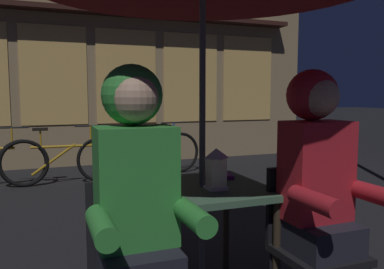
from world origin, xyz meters
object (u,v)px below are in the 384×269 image
at_px(chair_right, 310,239).
at_px(person_left_hooded, 137,193).
at_px(lantern, 216,168).
at_px(book, 217,176).
at_px(cafe_table, 202,203).
at_px(chair_left, 136,267).
at_px(bicycle_fourth, 152,154).
at_px(bicycle_third, 63,160).
at_px(person_right_hooded, 319,176).

relative_size(chair_right, person_left_hooded, 0.62).
distance_m(lantern, book, 0.32).
bearing_deg(cafe_table, book, 45.03).
bearing_deg(person_left_hooded, chair_left, 90.00).
relative_size(person_left_hooded, bicycle_fourth, 0.84).
bearing_deg(lantern, book, 64.59).
relative_size(cafe_table, chair_right, 0.85).
height_order(cafe_table, chair_left, chair_left).
distance_m(lantern, chair_left, 0.70).
height_order(lantern, book, lantern).
xyz_separation_m(lantern, bicycle_third, (-0.65, 3.78, -0.51)).
xyz_separation_m(chair_left, person_right_hooded, (0.96, -0.06, 0.36)).
height_order(lantern, bicycle_fourth, lantern).
relative_size(lantern, person_left_hooded, 0.17).
height_order(lantern, person_left_hooded, person_left_hooded).
distance_m(lantern, bicycle_fourth, 4.01).
bearing_deg(cafe_table, person_right_hooded, -41.57).
bearing_deg(cafe_table, bicycle_third, 99.34).
bearing_deg(bicycle_third, chair_left, -88.23).
bearing_deg(bicycle_third, person_right_hooded, -75.20).
distance_m(cafe_table, lantern, 0.25).
xyz_separation_m(lantern, chair_right, (0.44, -0.27, -0.37)).
height_order(lantern, chair_left, lantern).
relative_size(cafe_table, lantern, 3.20).
relative_size(bicycle_third, bicycle_fourth, 1.01).
height_order(cafe_table, chair_right, chair_right).
distance_m(cafe_table, bicycle_fourth, 3.90).
relative_size(chair_right, book, 4.35).
bearing_deg(book, bicycle_fourth, 97.13).
distance_m(person_left_hooded, bicycle_fourth, 4.44).
xyz_separation_m(lantern, person_right_hooded, (0.44, -0.33, -0.01)).
height_order(person_left_hooded, person_right_hooded, same).
height_order(chair_left, chair_right, same).
bearing_deg(person_left_hooded, chair_right, 3.39).
bearing_deg(book, person_right_hooded, -46.86).
bearing_deg(person_right_hooded, bicycle_third, 104.80).
distance_m(chair_left, bicycle_third, 4.05).
height_order(cafe_table, book, book).
bearing_deg(bicycle_third, lantern, -80.26).
bearing_deg(cafe_table, chair_right, -37.55).
bearing_deg(chair_left, chair_right, 0.00).
bearing_deg(lantern, bicycle_fourth, 80.06).
bearing_deg(person_right_hooded, book, 117.31).
xyz_separation_m(lantern, bicycle_fourth, (0.69, 3.92, -0.51)).
xyz_separation_m(chair_left, bicycle_third, (-0.12, 4.05, -0.14)).
bearing_deg(chair_right, person_left_hooded, -176.61).
height_order(chair_right, bicycle_third, chair_right).
height_order(cafe_table, bicycle_fourth, bicycle_fourth).
height_order(chair_left, person_right_hooded, person_right_hooded).
bearing_deg(book, bicycle_third, 118.31).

